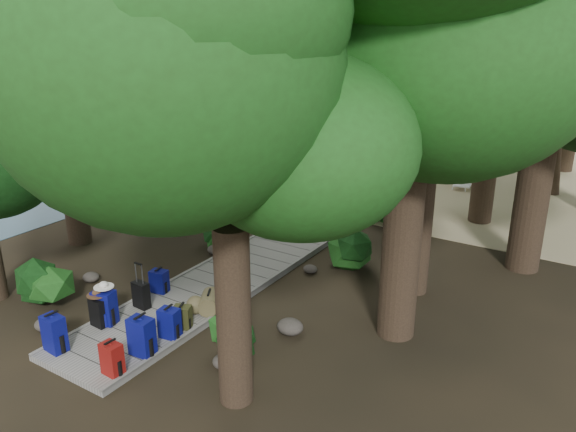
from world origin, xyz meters
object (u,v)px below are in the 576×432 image
Objects in this scene: backpack_left_b at (99,311)px; kayak at (324,170)px; backpack_left_c at (105,305)px; backpack_right_b at (141,335)px; backpack_right_c at (169,322)px; sun_lounger at (464,180)px; backpack_left_d at (159,280)px; backpack_right_a at (112,357)px; lone_suitcase_on_sand at (386,183)px; duffel_right_khaki at (210,302)px; backpack_right_d at (182,316)px; suitcase_on_boardwalk at (141,295)px; backpack_left_a at (54,332)px.

backpack_left_b is 0.22× the size of kayak.
backpack_right_b reaches higher than backpack_left_c.
backpack_right_c reaches higher than sun_lounger.
backpack_left_d is 0.86× the size of backpack_right_c.
backpack_left_b is 13.06m from kayak.
kayak is (-3.50, 13.88, -0.28)m from backpack_right_a.
lone_suitcase_on_sand is (-0.36, 11.32, -0.07)m from backpack_right_c.
lone_suitcase_on_sand is (-0.34, 10.12, 0.05)m from duffel_right_khaki.
backpack_left_c is 1.29× the size of duffel_right_khaki.
kayak is (-2.01, 12.90, -0.28)m from backpack_left_b.
backpack_left_c reaches higher than sun_lounger.
backpack_right_d is 12.57m from kayak.
backpack_left_b reaches higher than suitcase_on_boardwalk.
duffel_right_khaki is 11.79m from kayak.
backpack_left_a is 0.43× the size of sun_lounger.
backpack_left_c is 11.69m from lone_suitcase_on_sand.
backpack_right_c is 0.92× the size of lone_suitcase_on_sand.
backpack_right_c is at bearing -1.16° from backpack_left_c.
backpack_left_d is 2.00m from backpack_right_c.
kayak is at bearing 102.40° from backpack_left_a.
kayak is at bearing 101.29° from backpack_right_b.
backpack_left_d reaches higher than sun_lounger.
backpack_left_a is 0.99× the size of backpack_left_c.
backpack_right_a is 0.72m from backpack_right_b.
backpack_left_b is 1.71m from backpack_left_d.
lone_suitcase_on_sand is at bearing 94.90° from backpack_right_a.
backpack_left_c is at bearing -176.74° from backpack_right_c.
sun_lounger is (1.79, 14.24, -0.21)m from backpack_right_b.
backpack_left_b is 11.81m from lone_suitcase_on_sand.
backpack_left_d is 0.98× the size of suitcase_on_boardwalk.
backpack_left_a is 15.37m from sun_lounger.
backpack_right_a is at bearing -50.17° from backpack_left_c.
backpack_left_d is at bearing 123.11° from backpack_right_a.
backpack_right_c is 1.21m from duffel_right_khaki.
backpack_left_a is 3.06m from duffel_right_khaki.
backpack_right_c is at bearing -106.33° from sun_lounger.
duffel_right_khaki is at bearing -13.41° from backpack_left_d.
lone_suitcase_on_sand is at bearing -11.74° from kayak.
duffel_right_khaki is at bearing 51.44° from backpack_left_b.
sun_lounger is at bearing 80.43° from suitcase_on_boardwalk.
duffel_right_khaki is at bearing 67.62° from backpack_right_d.
backpack_left_c is at bearing -90.73° from lone_suitcase_on_sand.
backpack_left_a is 1.65m from backpack_right_b.
suitcase_on_boardwalk is 0.32× the size of sun_lounger.
backpack_left_b is at bearing -72.84° from kayak.
backpack_right_d is 0.29× the size of sun_lounger.
backpack_right_a is 0.36× the size of sun_lounger.
backpack_right_d is (-0.01, 1.09, -0.14)m from backpack_right_b.
backpack_left_d is (-0.05, 1.71, -0.04)m from backpack_left_b.
backpack_right_a is 1.41m from backpack_right_c.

